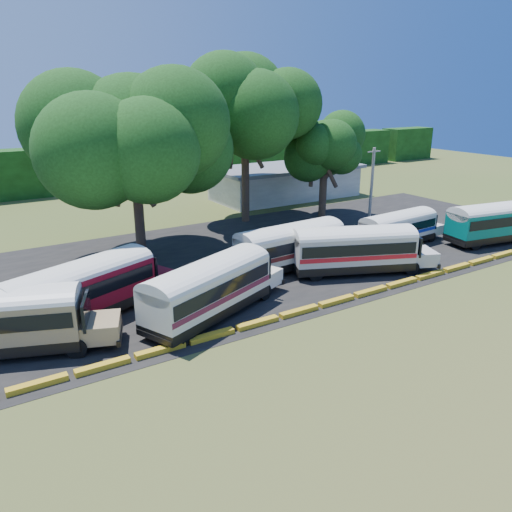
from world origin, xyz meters
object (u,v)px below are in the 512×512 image
bus_red (84,287)px  bus_cream_west (211,286)px  bus_white_red (356,247)px  bus_teal (497,220)px  tree_west (133,135)px

bus_red → bus_cream_west: bus_red is taller
bus_white_red → bus_teal: size_ratio=0.98×
bus_red → tree_west: tree_west is taller
bus_red → bus_cream_west: 7.41m
bus_red → bus_teal: bearing=-27.1°
bus_white_red → tree_west: 18.98m
bus_red → bus_white_red: bus_red is taller
bus_cream_west → tree_west: size_ratio=0.78×
bus_cream_west → tree_west: bearing=65.2°
bus_teal → bus_cream_west: bearing=-169.4°
bus_white_red → bus_teal: bus_teal is taller
bus_red → bus_teal: 35.36m
bus_cream_west → tree_west: tree_west is taller
bus_red → bus_cream_west: bearing=-51.0°
bus_red → bus_cream_west: size_ratio=1.02×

